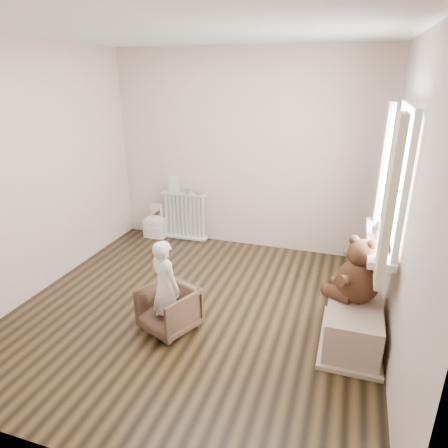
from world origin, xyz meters
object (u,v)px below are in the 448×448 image
(child, at_px, (165,287))
(teddy_bear, at_px, (359,274))
(armchair, at_px, (169,309))
(toy_bench, at_px, (353,323))
(toy_vanity, at_px, (156,219))
(radiator, at_px, (184,214))
(plush_cat, at_px, (380,227))

(child, height_order, teddy_bear, teddy_bear)
(armchair, relative_size, toy_bench, 0.55)
(toy_vanity, bearing_deg, radiator, 3.81)
(child, bearing_deg, teddy_bear, -141.75)
(radiator, bearing_deg, plush_cat, -28.49)
(child, xyz_separation_m, plush_cat, (1.79, 0.74, 0.52))
(toy_vanity, height_order, toy_bench, toy_vanity)
(armchair, xyz_separation_m, child, (0.00, -0.05, 0.26))
(armchair, bearing_deg, toy_bench, 34.88)
(radiator, relative_size, child, 0.76)
(teddy_bear, bearing_deg, toy_bench, -65.32)
(toy_bench, bearing_deg, teddy_bear, 92.15)
(armchair, bearing_deg, child, -66.19)
(toy_vanity, xyz_separation_m, teddy_bear, (2.81, -1.65, 0.40))
(radiator, distance_m, teddy_bear, 2.92)
(radiator, xyz_separation_m, toy_vanity, (-0.45, -0.03, -0.11))
(toy_bench, xyz_separation_m, teddy_bear, (-0.00, 0.05, 0.47))
(armchair, xyz_separation_m, teddy_bear, (1.64, 0.37, 0.45))
(toy_vanity, bearing_deg, plush_cat, -24.23)
(toy_bench, bearing_deg, radiator, 143.79)
(child, distance_m, plush_cat, 2.00)
(armchair, relative_size, teddy_bear, 0.81)
(toy_vanity, bearing_deg, armchair, -59.96)
(teddy_bear, bearing_deg, radiator, 167.12)
(radiator, distance_m, child, 2.23)
(radiator, xyz_separation_m, plush_cat, (2.51, -1.36, 0.61))
(toy_bench, xyz_separation_m, plush_cat, (0.14, 0.37, 0.80))
(radiator, height_order, plush_cat, plush_cat)
(child, relative_size, toy_bench, 1.06)
(toy_bench, bearing_deg, child, -167.27)
(radiator, relative_size, toy_bench, 0.81)
(plush_cat, bearing_deg, teddy_bear, -90.00)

